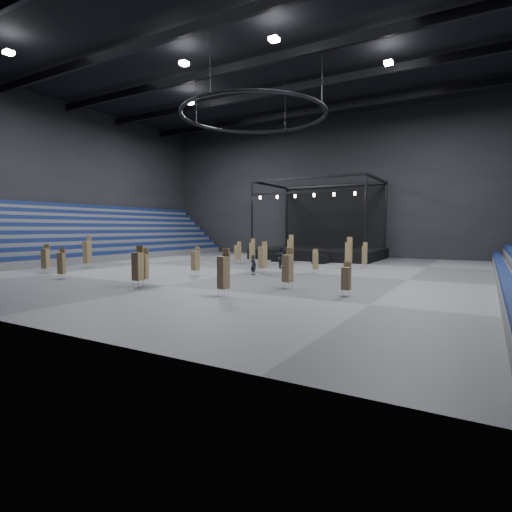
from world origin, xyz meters
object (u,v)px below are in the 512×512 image
Objects in this scene: flight_case_mid at (324,260)px; chair_stack_1 at (365,255)px; flight_case_left at (278,258)px; chair_stack_13 at (61,263)px; stage at (322,246)px; chair_stack_8 at (252,251)px; chair_stack_4 at (349,252)px; chair_stack_7 at (87,252)px; chair_stack_0 at (144,266)px; chair_stack_3 at (46,258)px; flight_case_right at (319,259)px; crew_member at (282,257)px; chair_stack_9 at (195,260)px; chair_stack_6 at (315,261)px; chair_stack_12 at (290,249)px; man_center at (253,265)px; chair_stack_15 at (288,268)px; chair_stack_14 at (346,278)px; chair_stack_11 at (263,257)px; chair_stack_2 at (224,272)px; chair_stack_5 at (238,252)px; chair_stack_10 at (138,266)px.

chair_stack_1 is at bearing -31.38° from flight_case_mid.
flight_case_left is 21.77m from chair_stack_13.
stage reaches higher than chair_stack_8.
chair_stack_4 is 0.96× the size of chair_stack_7.
chair_stack_0 reaches higher than chair_stack_3.
flight_case_right is 0.69× the size of crew_member.
stage is 7.19× the size of crew_member.
flight_case_mid is at bearing 83.51° from chair_stack_9.
flight_case_left is at bearing 107.08° from chair_stack_6.
chair_stack_12 is at bearing 38.05° from chair_stack_7.
chair_stack_15 is at bearing 155.52° from man_center.
flight_case_mid is at bearing 115.48° from chair_stack_14.
chair_stack_9 reaches higher than man_center.
chair_stack_15 reaches higher than chair_stack_6.
chair_stack_15 is (5.20, -6.32, -0.06)m from chair_stack_11.
chair_stack_6 is 1.01× the size of crew_member.
chair_stack_4 is (3.75, -3.78, 1.07)m from flight_case_mid.
chair_stack_2 reaches higher than chair_stack_1.
chair_stack_2 is at bearing -48.26° from chair_stack_5.
chair_stack_14 reaches higher than flight_case_left.
chair_stack_4 is 23.59m from chair_stack_7.
chair_stack_3 is (-13.25, -26.44, -0.24)m from stage.
stage reaches higher than flight_case_left.
chair_stack_1 is at bearing -102.92° from man_center.
chair_stack_2 is 19.29m from chair_stack_8.
chair_stack_3 is at bearing -129.95° from flight_case_right.
stage reaches higher than chair_stack_10.
chair_stack_12 is (-7.98, 1.30, 0.30)m from chair_stack_1.
chair_stack_10 reaches higher than chair_stack_1.
chair_stack_12 is (2.99, 2.66, 0.19)m from chair_stack_8.
chair_stack_3 reaches higher than chair_stack_14.
chair_stack_12 is at bearing 102.14° from chair_stack_6.
chair_stack_2 is at bearing -148.52° from chair_stack_14.
chair_stack_1 is 14.70m from chair_stack_15.
flight_case_mid is 7.49m from chair_stack_8.
chair_stack_3 is (-20.95, -16.91, 0.02)m from chair_stack_1.
chair_stack_11 is at bearing -94.11° from flight_case_right.
chair_stack_0 is 8.89m from man_center.
chair_stack_0 reaches higher than chair_stack_13.
chair_stack_13 is (-11.61, -21.53, 0.78)m from flight_case_mid.
chair_stack_1 is 1.00× the size of chair_stack_3.
stage is 5.97× the size of chair_stack_0.
chair_stack_5 is 5.44m from chair_stack_12.
chair_stack_1 is 7.46m from crew_member.
chair_stack_15 is at bearing -171.72° from crew_member.
chair_stack_14 is (24.82, -3.01, -0.51)m from chair_stack_7.
chair_stack_0 is at bearing 88.37° from man_center.
flight_case_left is at bearing -170.66° from flight_case_mid.
chair_stack_7 is (-20.46, -11.75, 0.06)m from chair_stack_4.
flight_case_left is 0.55× the size of chair_stack_3.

